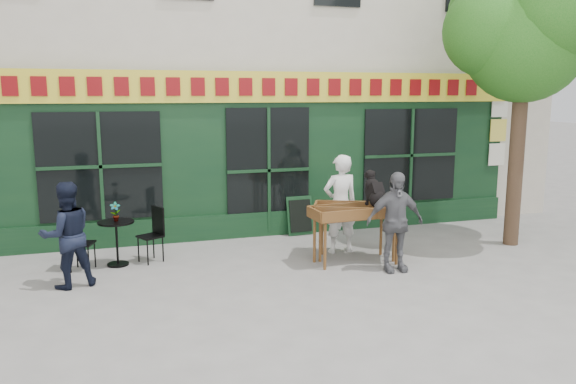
# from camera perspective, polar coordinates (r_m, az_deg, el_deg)

# --- Properties ---
(ground) EXTENTS (80.00, 80.00, 0.00)m
(ground) POSITION_cam_1_polar(r_m,az_deg,el_deg) (9.43, 1.77, -7.79)
(ground) COLOR slate
(ground) RESTS_ON ground
(building) EXTENTS (14.00, 7.26, 10.00)m
(building) POSITION_cam_1_polar(r_m,az_deg,el_deg) (14.90, -5.96, 18.05)
(building) COLOR beige
(building) RESTS_ON ground
(street_tree) EXTENTS (3.05, 2.90, 5.60)m
(street_tree) POSITION_cam_1_polar(r_m,az_deg,el_deg) (11.51, 22.98, 15.37)
(street_tree) COLOR #382619
(street_tree) RESTS_ON ground
(book_cart_center) EXTENTS (1.53, 0.71, 0.99)m
(book_cart_center) POSITION_cam_1_polar(r_m,az_deg,el_deg) (9.64, 6.80, -2.38)
(book_cart_center) COLOR brown
(book_cart_center) RESTS_ON ground
(dog) EXTENTS (0.38, 0.62, 0.60)m
(dog) POSITION_cam_1_polar(r_m,az_deg,el_deg) (9.66, 8.88, 0.41)
(dog) COLOR black
(dog) RESTS_ON book_cart_center
(woman) EXTENTS (0.68, 0.47, 1.80)m
(woman) POSITION_cam_1_polar(r_m,az_deg,el_deg) (10.21, 5.33, -1.22)
(woman) COLOR white
(woman) RESTS_ON ground
(book_cart_right) EXTENTS (1.62, 1.18, 0.99)m
(book_cart_right) POSITION_cam_1_polar(r_m,az_deg,el_deg) (9.80, 7.20, -2.19)
(book_cart_right) COLOR brown
(book_cart_right) RESTS_ON ground
(man_right) EXTENTS (0.99, 0.47, 1.64)m
(man_right) POSITION_cam_1_polar(r_m,az_deg,el_deg) (9.28, 10.79, -2.99)
(man_right) COLOR #57575C
(man_right) RESTS_ON ground
(bistro_table) EXTENTS (0.60, 0.60, 0.76)m
(bistro_table) POSITION_cam_1_polar(r_m,az_deg,el_deg) (9.88, -17.03, -4.11)
(bistro_table) COLOR black
(bistro_table) RESTS_ON ground
(bistro_chair_left) EXTENTS (0.46, 0.45, 0.95)m
(bistro_chair_left) POSITION_cam_1_polar(r_m,az_deg,el_deg) (9.83, -20.74, -4.31)
(bistro_chair_left) COLOR black
(bistro_chair_left) RESTS_ON ground
(bistro_chair_right) EXTENTS (0.49, 0.49, 0.95)m
(bistro_chair_right) POSITION_cam_1_polar(r_m,az_deg,el_deg) (9.98, -13.42, -3.72)
(bistro_chair_right) COLOR black
(bistro_chair_right) RESTS_ON ground
(potted_plant) EXTENTS (0.18, 0.12, 0.33)m
(potted_plant) POSITION_cam_1_polar(r_m,az_deg,el_deg) (9.80, -17.14, -1.93)
(potted_plant) COLOR gray
(potted_plant) RESTS_ON bistro_table
(man_left) EXTENTS (0.93, 0.82, 1.60)m
(man_left) POSITION_cam_1_polar(r_m,az_deg,el_deg) (8.98, -21.55, -4.09)
(man_left) COLOR black
(man_left) RESTS_ON ground
(chalkboard) EXTENTS (0.57, 0.23, 0.79)m
(chalkboard) POSITION_cam_1_polar(r_m,az_deg,el_deg) (11.52, 1.26, -2.42)
(chalkboard) COLOR black
(chalkboard) RESTS_ON ground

